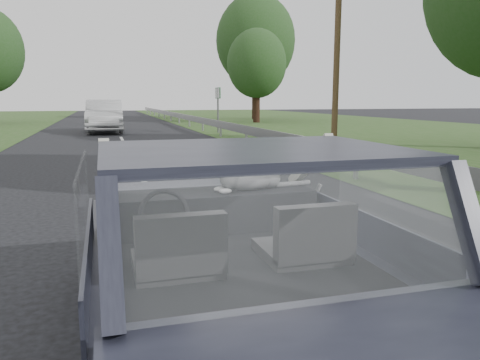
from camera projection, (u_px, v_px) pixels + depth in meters
ground at (233, 352)px, 3.20m from camera, size 140.00×140.00×0.00m
subject_car at (233, 250)px, 3.07m from camera, size 1.80×4.00×1.45m
dashboard at (211, 210)px, 3.64m from camera, size 1.58×0.45×0.30m
driver_seat at (178, 246)px, 2.66m from camera, size 0.50×0.72×0.42m
passenger_seat at (307, 235)px, 2.88m from camera, size 0.50×0.72×0.42m
steering_wheel at (164, 214)px, 3.24m from camera, size 0.36×0.36×0.04m
cat at (251, 178)px, 3.66m from camera, size 0.68×0.34×0.29m
guardrail at (283, 138)px, 13.74m from camera, size 0.05×90.00×0.32m
other_car at (105, 116)px, 24.18m from camera, size 2.11×5.12×1.67m
highway_sign at (218, 110)px, 23.61m from camera, size 0.11×0.91×2.27m
utility_pole at (337, 45)px, 18.45m from camera, size 0.29×0.29×7.60m
tree_2 at (257, 77)px, 33.76m from camera, size 5.61×5.61×6.50m
tree_3 at (256, 59)px, 38.95m from camera, size 6.98×6.98×9.94m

